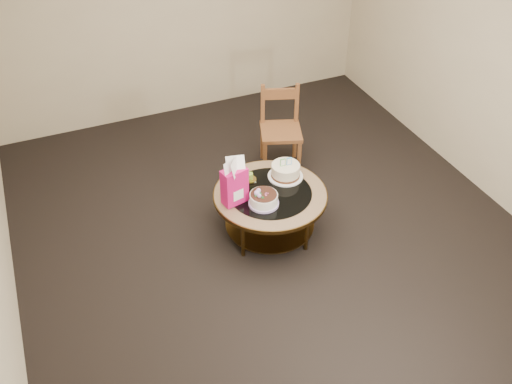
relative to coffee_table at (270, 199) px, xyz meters
name	(u,v)px	position (x,y,z in m)	size (l,w,h in m)	color
ground	(270,231)	(0.00, 0.00, -0.38)	(5.00, 5.00, 0.00)	black
room_walls	(272,82)	(0.00, 0.00, 1.16)	(4.52, 5.02, 2.61)	#B9AC8C
coffee_table	(270,199)	(0.00, 0.00, 0.00)	(1.02, 1.02, 0.46)	#573C18
decorated_cake	(264,200)	(-0.12, -0.13, 0.13)	(0.26, 0.26, 0.15)	#B499D8
cream_cake	(286,171)	(0.22, 0.16, 0.14)	(0.32, 0.32, 0.20)	white
gift_bag	(234,182)	(-0.33, 0.01, 0.30)	(0.24, 0.19, 0.44)	#CD1365
pillar_candle	(250,178)	(-0.10, 0.23, 0.11)	(0.12, 0.12, 0.09)	#E1C15D
dining_chair	(280,129)	(0.53, 0.93, 0.07)	(0.52, 0.52, 0.89)	brown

